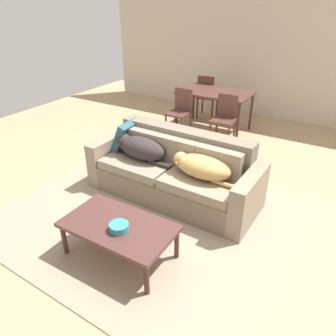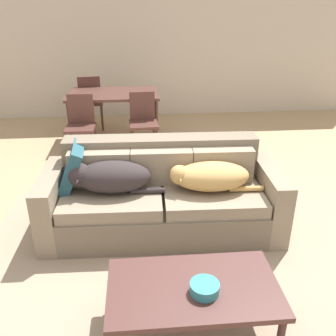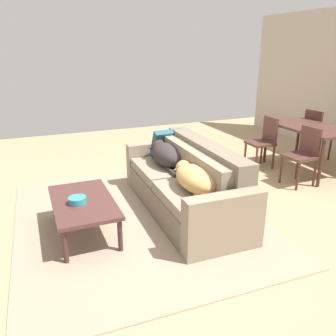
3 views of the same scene
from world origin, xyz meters
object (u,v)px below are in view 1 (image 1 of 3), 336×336
object	(u,v)px
dog_on_right_cushion	(202,166)
dining_chair_far_left	(207,94)
dining_chair_near_right	(225,117)
bowl_on_coffee_table	(119,227)
dog_on_left_cushion	(140,147)
coffee_table	(119,228)
throw_pillow_by_left_arm	(126,136)
couch	(175,173)
dining_table	(215,95)
dining_chair_near_left	(180,110)

from	to	relation	value
dog_on_right_cushion	dining_chair_far_left	world-z (taller)	dining_chair_far_left
dog_on_right_cushion	dining_chair_near_right	world-z (taller)	dining_chair_near_right
dog_on_right_cushion	bowl_on_coffee_table	xyz separation A→B (m)	(-0.26, -1.26, -0.16)
dog_on_left_cushion	coffee_table	xyz separation A→B (m)	(0.60, -1.23, -0.25)
dining_chair_far_left	dog_on_right_cushion	bearing A→B (deg)	107.61
throw_pillow_by_left_arm	coffee_table	bearing A→B (deg)	-55.31
dining_chair_near_right	dog_on_right_cushion	bearing A→B (deg)	-78.55
couch	dining_chair_far_left	size ratio (longest dim) A/B	2.45
dining_table	dining_chair_near_right	xyz separation A→B (m)	(0.44, -0.53, -0.20)
coffee_table	dining_chair_near_left	bearing A→B (deg)	108.93
dog_on_right_cushion	dining_table	bearing A→B (deg)	112.29
couch	dog_on_left_cushion	world-z (taller)	couch
dog_on_left_cushion	bowl_on_coffee_table	size ratio (longest dim) A/B	4.60
dog_on_right_cushion	coffee_table	distance (m)	1.26
dog_on_left_cushion	dog_on_right_cushion	distance (m)	0.92
coffee_table	dining_chair_near_right	world-z (taller)	dining_chair_near_right
coffee_table	dining_chair_far_left	distance (m)	4.51
dining_table	dining_chair_near_left	xyz separation A→B (m)	(-0.44, -0.57, -0.21)
throw_pillow_by_left_arm	bowl_on_coffee_table	size ratio (longest dim) A/B	2.22
couch	throw_pillow_by_left_arm	bearing A→B (deg)	176.51
dog_on_right_cushion	bowl_on_coffee_table	distance (m)	1.29
dining_chair_near_left	dining_chair_near_right	bearing A→B (deg)	4.48
throw_pillow_by_left_arm	bowl_on_coffee_table	world-z (taller)	throw_pillow_by_left_arm
dining_chair_near_right	throw_pillow_by_left_arm	bearing A→B (deg)	-114.03
couch	dog_on_right_cushion	bearing A→B (deg)	-12.75
throw_pillow_by_left_arm	dog_on_right_cushion	bearing A→B (deg)	-8.27
dining_chair_far_left	dining_chair_near_right	bearing A→B (deg)	121.95
couch	dining_table	bearing A→B (deg)	104.19
dining_table	dining_chair_near_right	size ratio (longest dim) A/B	1.57
dining_chair_near_right	dining_chair_near_left	bearing A→B (deg)	179.14
dining_table	dining_chair_far_left	size ratio (longest dim) A/B	1.48
coffee_table	dining_chair_near_left	world-z (taller)	dining_chair_near_left
coffee_table	dining_chair_near_left	size ratio (longest dim) A/B	1.30
dining_table	dining_chair_near_left	bearing A→B (deg)	-128.01
dog_on_right_cushion	dining_chair_near_left	world-z (taller)	dining_chair_near_left
dining_table	bowl_on_coffee_table	bearing A→B (deg)	-79.31
bowl_on_coffee_table	dining_chair_near_right	distance (m)	3.37
dog_on_left_cushion	throw_pillow_by_left_arm	distance (m)	0.38
dog_on_left_cushion	dining_chair_near_right	xyz separation A→B (m)	(0.37, 2.06, -0.12)
dog_on_left_cushion	coffee_table	world-z (taller)	dog_on_left_cushion
throw_pillow_by_left_arm	dining_chair_near_right	size ratio (longest dim) A/B	0.49
dog_on_left_cushion	coffee_table	bearing A→B (deg)	-62.37
coffee_table	bowl_on_coffee_table	world-z (taller)	bowl_on_coffee_table
couch	dog_on_left_cushion	distance (m)	0.57
dog_on_left_cushion	dining_chair_near_left	distance (m)	2.09
coffee_table	dining_table	distance (m)	3.89
dining_chair_far_left	coffee_table	bearing A→B (deg)	97.68
dog_on_right_cushion	dining_chair_far_left	xyz separation A→B (m)	(-1.41, 3.18, -0.08)
throw_pillow_by_left_arm	dining_chair_near_right	xyz separation A→B (m)	(0.72, 1.91, -0.16)
dog_on_right_cushion	coffee_table	bearing A→B (deg)	-103.43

